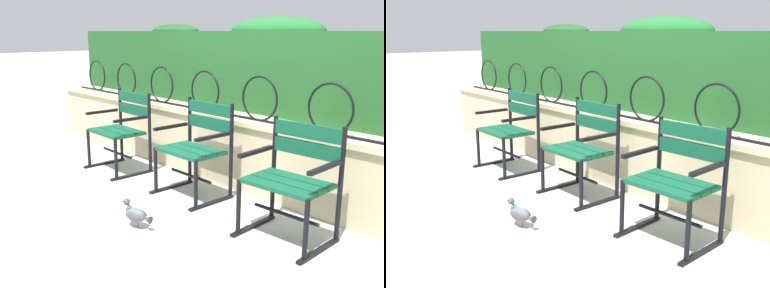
# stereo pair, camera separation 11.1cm
# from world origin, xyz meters

# --- Properties ---
(ground_plane) EXTENTS (60.00, 60.00, 0.00)m
(ground_plane) POSITION_xyz_m (0.00, 0.00, 0.00)
(ground_plane) COLOR #ADADA8
(stone_wall) EXTENTS (6.89, 0.41, 0.70)m
(stone_wall) POSITION_xyz_m (0.00, 0.77, 0.35)
(stone_wall) COLOR #C6B289
(stone_wall) RESTS_ON ground
(iron_arch_fence) EXTENTS (6.36, 0.02, 0.42)m
(iron_arch_fence) POSITION_xyz_m (-0.15, 0.69, 0.89)
(iron_arch_fence) COLOR black
(iron_arch_fence) RESTS_ON stone_wall
(hedge_row) EXTENTS (6.75, 0.47, 0.95)m
(hedge_row) POSITION_xyz_m (0.02, 1.18, 1.14)
(hedge_row) COLOR #1E5123
(hedge_row) RESTS_ON stone_wall
(park_chair_left) EXTENTS (0.64, 0.53, 0.87)m
(park_chair_left) POSITION_xyz_m (-1.30, 0.17, 0.47)
(park_chair_left) COLOR #0F4C33
(park_chair_left) RESTS_ON ground
(park_chair_centre) EXTENTS (0.61, 0.52, 0.88)m
(park_chair_centre) POSITION_xyz_m (-0.15, 0.24, 0.47)
(park_chair_centre) COLOR #0F4C33
(park_chair_centre) RESTS_ON ground
(park_chair_right) EXTENTS (0.64, 0.55, 0.86)m
(park_chair_right) POSITION_xyz_m (0.99, 0.17, 0.47)
(park_chair_right) COLOR #0F4C33
(park_chair_right) RESTS_ON ground
(pigeon_far_side) EXTENTS (0.29, 0.14, 0.22)m
(pigeon_far_side) POSITION_xyz_m (0.10, -0.62, 0.11)
(pigeon_far_side) COLOR #5B5B66
(pigeon_far_side) RESTS_ON ground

